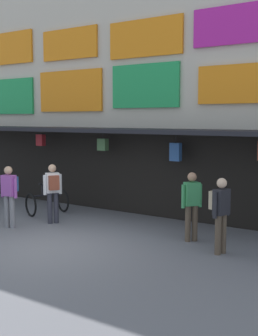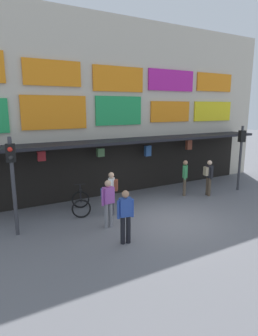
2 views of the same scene
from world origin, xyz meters
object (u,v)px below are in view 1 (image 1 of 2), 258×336
at_px(pedestrian_in_blue, 10,192).
at_px(pedestrian_in_white, 192,203).
at_px(pedestrian_in_yellow, 53,189).
at_px(bicycle_parked, 47,202).
at_px(pedestrian_in_red, 220,210).

bearing_deg(pedestrian_in_blue, pedestrian_in_white, 17.97).
bearing_deg(pedestrian_in_yellow, pedestrian_in_white, 7.45).
bearing_deg(bicycle_parked, pedestrian_in_white, -2.85).
bearing_deg(pedestrian_in_blue, pedestrian_in_yellow, 56.78).
relative_size(bicycle_parked, pedestrian_in_white, 0.79).
distance_m(bicycle_parked, pedestrian_in_white, 5.06).
height_order(bicycle_parked, pedestrian_in_white, pedestrian_in_white).
relative_size(pedestrian_in_white, pedestrian_in_blue, 1.00).
xyz_separation_m(pedestrian_in_white, pedestrian_in_red, (0.95, -0.55, 0.04)).
height_order(bicycle_parked, pedestrian_in_yellow, pedestrian_in_yellow).
bearing_deg(bicycle_parked, pedestrian_in_blue, -79.17).
relative_size(pedestrian_in_blue, pedestrian_in_red, 1.00).
bearing_deg(bicycle_parked, pedestrian_in_red, -7.64).
height_order(bicycle_parked, pedestrian_in_red, pedestrian_in_red).
xyz_separation_m(bicycle_parked, pedestrian_in_yellow, (0.99, -0.78, 0.59)).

